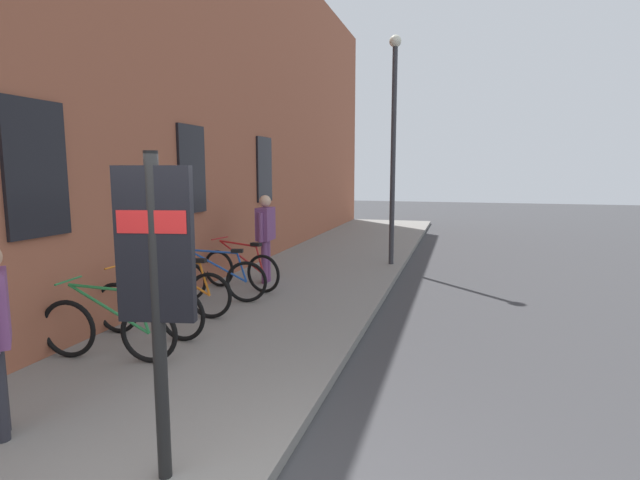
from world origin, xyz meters
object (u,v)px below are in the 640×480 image
(bicycle_mid_rack, at_px, (149,309))
(street_lamp, at_px, (394,132))
(pedestrian_by_facade, at_px, (265,230))
(bicycle_nearest_sign, at_px, (179,292))
(transit_info_sign, at_px, (156,266))
(bicycle_under_window, at_px, (109,329))
(bicycle_beside_lamp, at_px, (241,270))
(bicycle_end_of_row, at_px, (217,280))

(bicycle_mid_rack, height_order, street_lamp, street_lamp)
(bicycle_mid_rack, bearing_deg, pedestrian_by_facade, -4.38)
(bicycle_nearest_sign, bearing_deg, pedestrian_by_facade, -8.88)
(bicycle_mid_rack, relative_size, street_lamp, 0.33)
(transit_info_sign, bearing_deg, pedestrian_by_facade, 15.34)
(transit_info_sign, bearing_deg, bicycle_mid_rack, 36.36)
(bicycle_under_window, height_order, bicycle_mid_rack, same)
(bicycle_nearest_sign, xyz_separation_m, street_lamp, (5.31, -2.57, 2.77))
(bicycle_mid_rack, height_order, bicycle_nearest_sign, same)
(bicycle_nearest_sign, xyz_separation_m, pedestrian_by_facade, (2.59, -0.41, 0.69))
(bicycle_beside_lamp, distance_m, transit_info_sign, 6.02)
(bicycle_mid_rack, distance_m, street_lamp, 7.29)
(bicycle_under_window, distance_m, bicycle_end_of_row, 2.78)
(transit_info_sign, distance_m, pedestrian_by_facade, 6.53)
(bicycle_end_of_row, height_order, transit_info_sign, transit_info_sign)
(bicycle_end_of_row, distance_m, bicycle_beside_lamp, 0.94)
(transit_info_sign, bearing_deg, bicycle_under_window, 46.60)
(bicycle_mid_rack, relative_size, bicycle_end_of_row, 1.02)
(bicycle_under_window, xyz_separation_m, transit_info_sign, (-1.84, -1.95, 1.21))
(bicycle_under_window, xyz_separation_m, street_lamp, (7.15, -2.40, 2.77))
(bicycle_mid_rack, xyz_separation_m, transit_info_sign, (-2.71, -1.99, 1.21))
(bicycle_beside_lamp, relative_size, pedestrian_by_facade, 0.98)
(bicycle_under_window, height_order, pedestrian_by_facade, pedestrian_by_facade)
(street_lamp, bearing_deg, bicycle_end_of_row, 151.11)
(bicycle_under_window, xyz_separation_m, bicycle_beside_lamp, (3.72, -0.00, 0.00))
(bicycle_under_window, relative_size, bicycle_end_of_row, 1.02)
(pedestrian_by_facade, bearing_deg, street_lamp, -38.57)
(bicycle_end_of_row, bearing_deg, pedestrian_by_facade, -8.40)
(pedestrian_by_facade, bearing_deg, bicycle_mid_rack, 175.62)
(bicycle_nearest_sign, distance_m, bicycle_beside_lamp, 1.89)
(bicycle_mid_rack, distance_m, bicycle_end_of_row, 1.91)
(transit_info_sign, distance_m, street_lamp, 9.14)
(bicycle_under_window, xyz_separation_m, pedestrian_by_facade, (4.43, -0.23, 0.69))
(bicycle_mid_rack, distance_m, pedestrian_by_facade, 3.65)
(bicycle_mid_rack, height_order, bicycle_end_of_row, same)
(bicycle_under_window, xyz_separation_m, bicycle_mid_rack, (0.87, 0.04, 0.00))
(street_lamp, bearing_deg, bicycle_nearest_sign, 154.15)
(bicycle_mid_rack, distance_m, bicycle_beside_lamp, 2.85)
(bicycle_under_window, xyz_separation_m, bicycle_nearest_sign, (1.84, 0.18, 0.00))
(transit_info_sign, height_order, street_lamp, street_lamp)
(transit_info_sign, bearing_deg, bicycle_beside_lamp, 19.31)
(bicycle_end_of_row, xyz_separation_m, bicycle_beside_lamp, (0.94, -0.02, 0.00))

